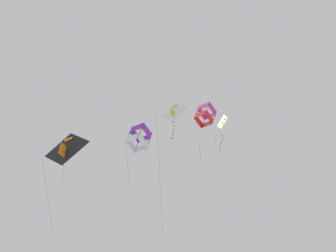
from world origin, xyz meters
name	(u,v)px	position (x,y,z in m)	size (l,w,h in m)	color
kite_box_mid_left	(139,138)	(-1.84, 3.75, 27.61)	(2.31, 2.14, 5.13)	purple
kite_delta_low_drifter	(174,113)	(0.11, 0.85, 28.64)	(2.18, 2.24, 9.61)	white
kite_delta_near_right	(66,149)	(-7.96, -2.41, 22.98)	(2.40, 2.38, 5.94)	black
kite_box_near_left	(205,115)	(3.92, 4.02, 30.73)	(2.18, 2.00, 5.08)	#DB2D93
kite_diamond_highest	(223,122)	(6.87, 7.33, 32.17)	(1.23, 1.65, 5.45)	yellow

